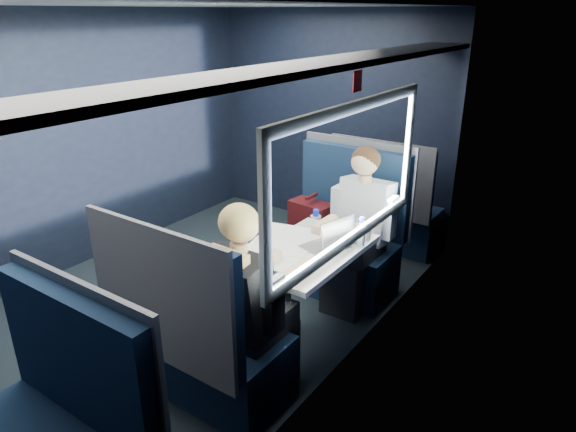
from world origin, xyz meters
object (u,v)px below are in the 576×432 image
Objects in this scene: seat_row_front at (386,210)px; woman at (247,296)px; seat_bay_near at (339,240)px; man at (359,221)px; cup at (366,234)px; table at (304,258)px; laptop at (331,241)px; seat_bay_far at (199,341)px; bottle_small at (361,233)px.

woman is at bearing -84.30° from seat_row_front.
seat_bay_near is 0.95× the size of man.
woman reaches higher than cup.
table is 0.23m from laptop.
seat_bay_far is 2.67m from seat_row_front.
bottle_small is at bearing 67.12° from seat_bay_far.
laptop is at bearing 70.55° from seat_bay_far.
seat_bay_far is at bearing -99.03° from man.
seat_bay_far is 1.09× the size of seat_row_front.
seat_row_front reaches higher than bottle_small.
man and woman have the same top height.
woman is 1.11m from cup.
seat_bay_near reaches higher than table.
table is 0.86× the size of seat_row_front.
woman reaches higher than bottle_small.
cup is (-0.01, 0.11, -0.05)m from bottle_small.
man reaches higher than cup.
man reaches higher than laptop.
seat_bay_far reaches higher than seat_row_front.
man is 1.00× the size of woman.
woman is at bearing -96.61° from laptop.
seat_bay_near reaches higher than laptop.
table is at bearing -127.03° from cup.
bottle_small is (0.48, 1.14, 0.42)m from seat_bay_far.
woman is (0.25, 0.17, 0.31)m from seat_bay_far.
seat_bay_near is at bearing 129.23° from bottle_small.
woman is (0.27, -1.58, 0.30)m from seat_bay_near.
seat_bay_far is 1.62m from man.
seat_bay_far is (0.02, -1.75, -0.01)m from seat_bay_near.
woman is 0.81m from laptop.
seat_row_front is 1.17m from man.
cup is (0.22, -0.32, 0.07)m from man.
seat_bay_near is 0.78m from cup.
woman is at bearing -84.55° from table.
table is 0.79× the size of seat_bay_far.
seat_bay_near is at bearing 114.96° from laptop.
laptop is (0.09, 0.80, 0.07)m from woman.
seat_bay_far is at bearing -146.18° from woman.
man is 0.39m from cup.
seat_bay_near is 0.93m from laptop.
laptop is (0.36, -0.78, 0.38)m from seat_bay_near.
man is at bearing 80.97° from seat_bay_far.
seat_bay_near reaches higher than cup.
table is at bearing -77.08° from seat_bay_near.
woman is at bearing -103.34° from bottle_small.
laptop is 0.22m from bottle_small.
seat_row_front reaches higher than laptop.
woman is (0.00, -1.41, 0.01)m from man.
bottle_small is (0.23, 0.97, 0.11)m from woman.
seat_row_front is 5.45× the size of bottle_small.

